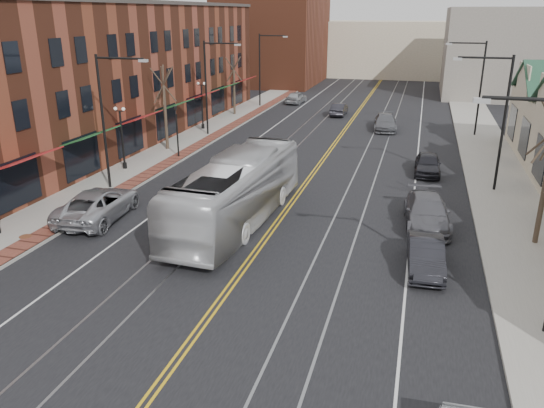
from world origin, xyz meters
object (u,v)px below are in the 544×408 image
Objects in this scene: transit_bus at (237,191)px; parked_car_c at (427,212)px; parked_car_d at (428,164)px; parked_car_b at (426,255)px; parked_suv at (98,204)px.

parked_car_c is at bearing -163.99° from transit_bus.
parked_car_b is at bearing -90.57° from parked_car_d.
transit_bus is 2.14× the size of parked_suv.
parked_car_b is 0.99× the size of parked_car_d.
parked_car_c is at bearing -90.57° from parked_car_d.
parked_suv is at bearing 171.65° from parked_car_b.
transit_bus is 2.38× the size of parked_car_c.
parked_suv is 17.20m from parked_car_c.
transit_bus reaches higher than parked_suv.
transit_bus is 3.05× the size of parked_car_b.
parked_car_b is at bearing -94.92° from parked_car_c.
parked_car_c is at bearing -173.24° from parked_suv.
parked_car_c is at bearing 86.73° from parked_car_b.
parked_car_c reaches higher than parked_car_d.
parked_suv is 21.51m from parked_car_d.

